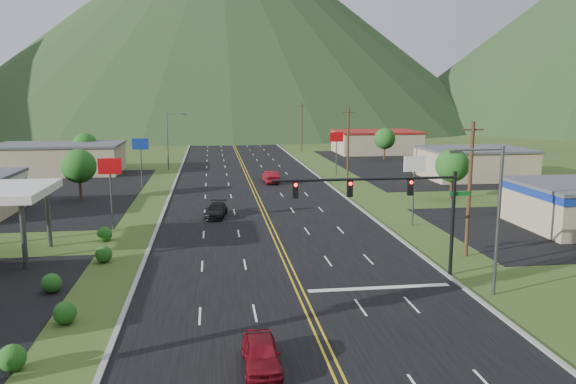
{
  "coord_description": "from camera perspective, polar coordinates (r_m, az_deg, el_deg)",
  "views": [
    {
      "loc": [
        -5.16,
        -20.25,
        11.98
      ],
      "look_at": [
        0.6,
        21.78,
        4.5
      ],
      "focal_mm": 35.0,
      "sensor_mm": 36.0,
      "label": 1
    }
  ],
  "objects": [
    {
      "name": "utility_pole_b",
      "position": [
        77.83,
        6.12,
        4.89
      ],
      "size": [
        1.6,
        0.28,
        10.0
      ],
      "color": "#382314",
      "rests_on": "ground"
    },
    {
      "name": "utility_pole_a",
      "position": [
        43.11,
        17.96,
        0.36
      ],
      "size": [
        1.6,
        0.28,
        10.0
      ],
      "color": "#382314",
      "rests_on": "ground"
    },
    {
      "name": "tree_east_b",
      "position": [
        103.39,
        9.81,
        5.37
      ],
      "size": [
        3.84,
        3.84,
        5.82
      ],
      "color": "#382314",
      "rests_on": "ground"
    },
    {
      "name": "building_east_far",
      "position": [
        115.54,
        8.94,
        5.05
      ],
      "size": [
        16.4,
        12.4,
        4.5
      ],
      "color": "tan",
      "rests_on": "ground"
    },
    {
      "name": "traffic_signal",
      "position": [
        36.78,
        10.79,
        -0.6
      ],
      "size": [
        13.1,
        0.43,
        7.0
      ],
      "color": "black",
      "rests_on": "ground"
    },
    {
      "name": "car_dark_mid",
      "position": [
        55.31,
        -7.33,
        -1.88
      ],
      "size": [
        2.57,
        4.84,
        1.34
      ],
      "primitive_type": "imported",
      "rotation": [
        0.0,
        0.0,
        -0.16
      ],
      "color": "black",
      "rests_on": "ground"
    },
    {
      "name": "pole_sign_west_b",
      "position": [
        73.12,
        -14.75,
        4.24
      ],
      "size": [
        2.0,
        0.18,
        6.4
      ],
      "color": "#59595E",
      "rests_on": "ground"
    },
    {
      "name": "pole_sign_west_a",
      "position": [
        51.49,
        -17.62,
        1.8
      ],
      "size": [
        2.0,
        0.18,
        6.4
      ],
      "color": "#59595E",
      "rests_on": "ground"
    },
    {
      "name": "mountain_n",
      "position": [
        242.24,
        -6.83,
        17.17
      ],
      "size": [
        220.0,
        220.0,
        85.0
      ],
      "primitive_type": "cone",
      "color": "#193719",
      "rests_on": "ground"
    },
    {
      "name": "pole_sign_east_a",
      "position": [
        52.02,
        12.71,
        2.1
      ],
      "size": [
        2.0,
        0.18,
        6.4
      ],
      "color": "#59595E",
      "rests_on": "ground"
    },
    {
      "name": "pole_sign_east_b",
      "position": [
        82.57,
        4.95,
        5.15
      ],
      "size": [
        2.0,
        0.18,
        6.4
      ],
      "color": "#59595E",
      "rests_on": "ground"
    },
    {
      "name": "car_red_far",
      "position": [
        75.78,
        -1.76,
        1.52
      ],
      "size": [
        1.94,
        5.03,
        1.63
      ],
      "primitive_type": "imported",
      "rotation": [
        0.0,
        0.0,
        3.18
      ],
      "color": "maroon",
      "rests_on": "ground"
    },
    {
      "name": "utility_pole_c",
      "position": [
        116.96,
        1.4,
        6.64
      ],
      "size": [
        1.6,
        0.28,
        10.0
      ],
      "color": "#382314",
      "rests_on": "ground"
    },
    {
      "name": "building_east_mid",
      "position": [
        84.5,
        18.37,
        2.82
      ],
      "size": [
        14.4,
        11.4,
        4.3
      ],
      "color": "tan",
      "rests_on": "ground"
    },
    {
      "name": "tree_west_a",
      "position": [
        67.41,
        -20.48,
        2.47
      ],
      "size": [
        3.84,
        3.84,
        5.82
      ],
      "color": "#382314",
      "rests_on": "ground"
    },
    {
      "name": "building_west_far",
      "position": [
        91.68,
        -22.22,
        3.17
      ],
      "size": [
        18.4,
        11.4,
        4.5
      ],
      "color": "tan",
      "rests_on": "ground"
    },
    {
      "name": "streetlight_east",
      "position": [
        35.05,
        20.17,
        -1.81
      ],
      "size": [
        3.28,
        0.25,
        9.0
      ],
      "color": "#59595E",
      "rests_on": "ground"
    },
    {
      "name": "tree_east_a",
      "position": [
        66.59,
        16.35,
        2.62
      ],
      "size": [
        3.84,
        3.84,
        5.82
      ],
      "color": "#382314",
      "rests_on": "ground"
    },
    {
      "name": "streetlight_west",
      "position": [
        90.74,
        -11.96,
        5.49
      ],
      "size": [
        3.28,
        0.25,
        9.0
      ],
      "color": "#59595E",
      "rests_on": "ground"
    },
    {
      "name": "car_red_near",
      "position": [
        25.66,
        -2.74,
        -16.14
      ],
      "size": [
        1.61,
        4.01,
        1.37
      ],
      "primitive_type": "imported",
      "rotation": [
        0.0,
        0.0,
        -0.0
      ],
      "color": "maroon",
      "rests_on": "ground"
    },
    {
      "name": "tree_west_b",
      "position": [
        94.71,
        -19.93,
        4.5
      ],
      "size": [
        3.84,
        3.84,
        5.82
      ],
      "color": "#382314",
      "rests_on": "ground"
    },
    {
      "name": "utility_pole_d",
      "position": [
        156.52,
        -0.96,
        7.49
      ],
      "size": [
        1.6,
        0.28,
        10.0
      ],
      "color": "#382314",
      "rests_on": "ground"
    }
  ]
}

